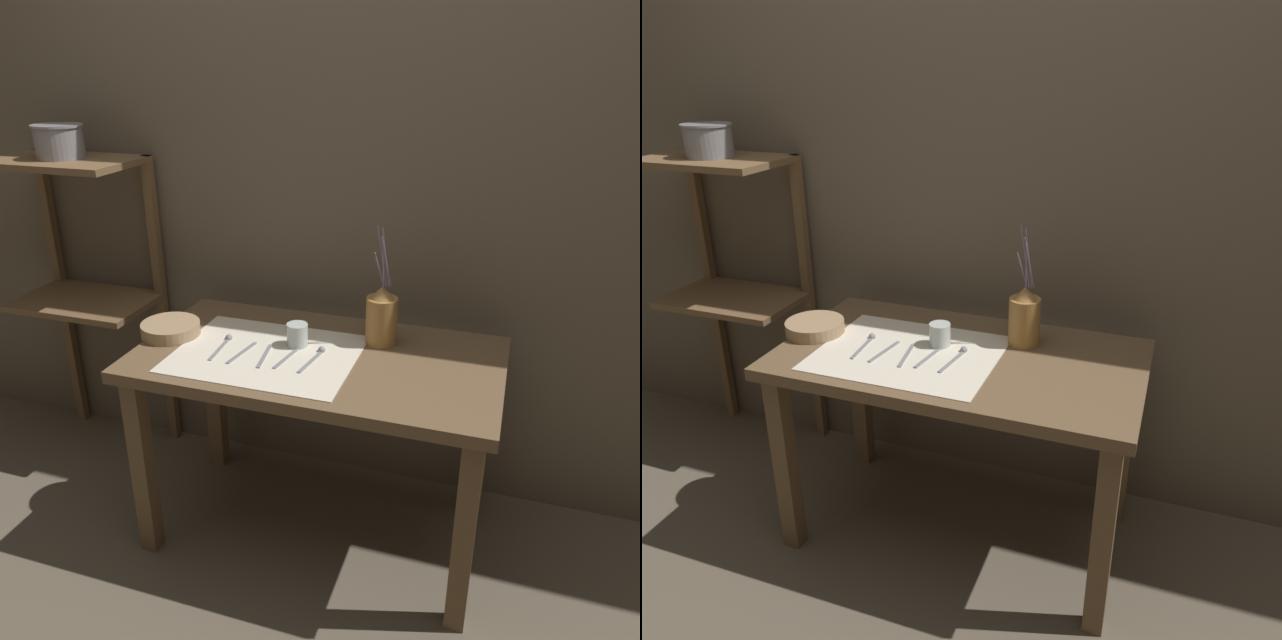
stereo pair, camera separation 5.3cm
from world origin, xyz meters
TOP-DOWN VIEW (x-y plane):
  - ground_plane at (0.00, 0.00)m, footprint 12.00×12.00m
  - stone_wall_back at (0.00, 0.43)m, footprint 7.00×0.06m
  - wooden_table at (0.00, 0.00)m, footprint 1.17×0.65m
  - wooden_shelf_unit at (-1.05, 0.25)m, footprint 0.53×0.35m
  - linen_cloth at (-0.16, -0.05)m, footprint 0.58×0.46m
  - pitcher_with_flowers at (0.17, 0.14)m, footprint 0.10×0.10m
  - wooden_bowl at (-0.52, -0.02)m, footprint 0.20×0.20m
  - glass_tumbler_near at (-0.08, 0.03)m, footprint 0.07×0.07m
  - spoon_inner at (-0.32, -0.02)m, footprint 0.03×0.18m
  - knife_center at (-0.23, -0.08)m, footprint 0.04×0.17m
  - fork_outer at (-0.15, -0.08)m, footprint 0.04×0.17m
  - fork_inner at (-0.08, -0.06)m, footprint 0.04×0.17m
  - spoon_outer at (0.00, -0.01)m, footprint 0.04×0.18m
  - metal_pot_large at (-1.06, 0.21)m, footprint 0.18×0.18m

SIDE VIEW (x-z plane):
  - ground_plane at x=0.00m, z-range 0.00..0.00m
  - wooden_table at x=0.00m, z-range 0.25..0.96m
  - linen_cloth at x=-0.16m, z-range 0.71..0.72m
  - knife_center at x=-0.23m, z-range 0.72..0.72m
  - fork_outer at x=-0.15m, z-range 0.72..0.72m
  - fork_inner at x=-0.08m, z-range 0.72..0.72m
  - spoon_inner at x=-0.32m, z-range 0.71..0.73m
  - spoon_outer at x=0.00m, z-range 0.71..0.73m
  - wooden_bowl at x=-0.52m, z-range 0.71..0.76m
  - glass_tumbler_near at x=-0.08m, z-range 0.72..0.79m
  - pitcher_with_flowers at x=0.17m, z-range 0.61..1.00m
  - wooden_shelf_unit at x=-1.05m, z-range 0.25..1.50m
  - stone_wall_back at x=0.00m, z-range 0.00..2.40m
  - metal_pot_large at x=-1.06m, z-range 1.25..1.37m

